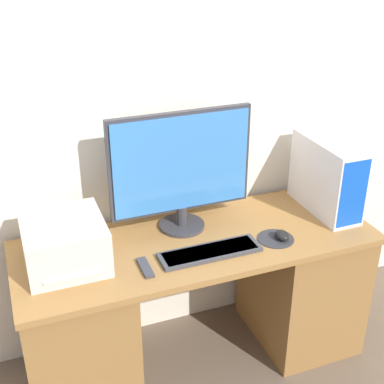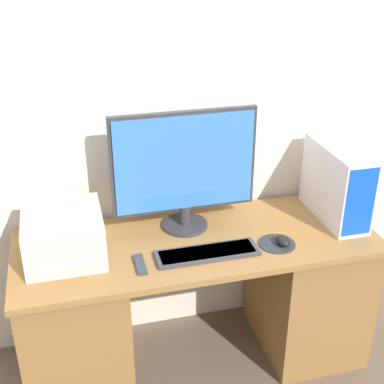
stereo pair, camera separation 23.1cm
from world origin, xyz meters
TOP-DOWN VIEW (x-y plane):
  - wall_back at (0.00, 0.66)m, footprint 6.40×0.05m
  - desk at (0.00, 0.30)m, footprint 1.65×0.61m
  - monitor at (-0.03, 0.44)m, footprint 0.67×0.22m
  - keyboard at (0.01, 0.18)m, footprint 0.45×0.13m
  - mousepad at (0.34, 0.18)m, footprint 0.17×0.17m
  - mouse at (0.36, 0.17)m, footprint 0.06×0.08m
  - computer_tower at (0.70, 0.35)m, footprint 0.16×0.43m
  - printer at (-0.58, 0.33)m, footprint 0.33×0.36m
  - remote_control at (-0.29, 0.17)m, footprint 0.04×0.14m

SIDE VIEW (x-z plane):
  - desk at x=0.00m, z-range 0.01..0.73m
  - mousepad at x=0.34m, z-range 0.72..0.72m
  - remote_control at x=-0.29m, z-range 0.72..0.73m
  - keyboard at x=0.01m, z-range 0.72..0.74m
  - mouse at x=0.36m, z-range 0.72..0.76m
  - printer at x=-0.58m, z-range 0.72..0.92m
  - computer_tower at x=0.70m, z-range 0.72..1.08m
  - monitor at x=-0.03m, z-range 0.74..1.31m
  - wall_back at x=0.00m, z-range 0.00..2.70m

